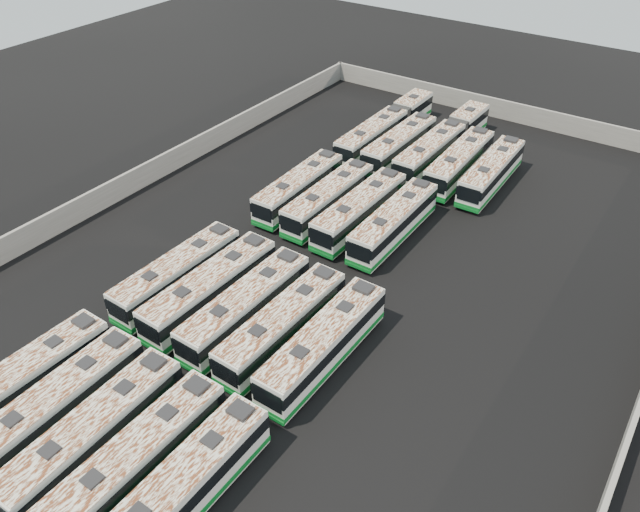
{
  "coord_description": "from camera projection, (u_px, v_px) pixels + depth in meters",
  "views": [
    {
      "loc": [
        20.65,
        -30.91,
        29.53
      ],
      "look_at": [
        -0.96,
        0.57,
        1.6
      ],
      "focal_mm": 35.0,
      "sensor_mm": 36.0,
      "label": 1
    }
  ],
  "objects": [
    {
      "name": "bus_midfront_left",
      "position": [
        211.0,
        289.0,
        44.0
      ],
      "size": [
        2.73,
        11.68,
        3.27
      ],
      "rotation": [
        0.0,
        0.0,
        -0.02
      ],
      "color": "silver",
      "rests_on": "ground"
    },
    {
      "name": "bus_midfront_far_left",
      "position": [
        178.0,
        274.0,
        45.52
      ],
      "size": [
        2.57,
        11.16,
        3.13
      ],
      "rotation": [
        0.0,
        0.0,
        -0.02
      ],
      "color": "silver",
      "rests_on": "ground"
    },
    {
      "name": "bus_front_center",
      "position": [
        94.0,
        434.0,
        33.97
      ],
      "size": [
        2.69,
        11.5,
        3.22
      ],
      "rotation": [
        0.0,
        0.0,
        0.02
      ],
      "color": "silver",
      "rests_on": "ground"
    },
    {
      "name": "bus_midback_center",
      "position": [
        360.0,
        210.0,
        52.5
      ],
      "size": [
        2.61,
        11.48,
        3.22
      ],
      "rotation": [
        0.0,
        0.0,
        -0.02
      ],
      "color": "silver",
      "rests_on": "ground"
    },
    {
      "name": "bus_front_far_left",
      "position": [
        24.0,
        381.0,
        37.1
      ],
      "size": [
        2.58,
        11.15,
        3.13
      ],
      "rotation": [
        0.0,
        0.0,
        -0.02
      ],
      "color": "silver",
      "rests_on": "ground"
    },
    {
      "name": "bus_midback_far_left",
      "position": [
        299.0,
        188.0,
        55.65
      ],
      "size": [
        2.61,
        11.13,
        3.12
      ],
      "rotation": [
        0.0,
        0.0,
        0.02
      ],
      "color": "silver",
      "rests_on": "ground"
    },
    {
      "name": "bus_back_far_left",
      "position": [
        386.0,
        127.0,
        66.08
      ],
      "size": [
        2.38,
        17.22,
        3.12
      ],
      "rotation": [
        0.0,
        0.0,
        0.0
      ],
      "color": "silver",
      "rests_on": "ground"
    },
    {
      "name": "bus_front_left",
      "position": [
        57.0,
        406.0,
        35.54
      ],
      "size": [
        2.65,
        11.36,
        3.18
      ],
      "rotation": [
        0.0,
        0.0,
        0.02
      ],
      "color": "silver",
      "rests_on": "ground"
    },
    {
      "name": "bus_front_far_right",
      "position": [
        181.0,
        491.0,
        31.15
      ],
      "size": [
        2.43,
        11.4,
        3.21
      ],
      "rotation": [
        0.0,
        0.0,
        -0.0
      ],
      "color": "silver",
      "rests_on": "ground"
    },
    {
      "name": "perimeter_wall",
      "position": [
        326.0,
        269.0,
        46.79
      ],
      "size": [
        45.2,
        73.2,
        2.2
      ],
      "color": "slate",
      "rests_on": "ground"
    },
    {
      "name": "bus_midfront_center",
      "position": [
        246.0,
        307.0,
        42.5
      ],
      "size": [
        2.56,
        11.46,
        3.22
      ],
      "rotation": [
        0.0,
        0.0,
        -0.01
      ],
      "color": "silver",
      "rests_on": "ground"
    },
    {
      "name": "bus_back_far_right",
      "position": [
        491.0,
        172.0,
        57.99
      ],
      "size": [
        2.62,
        11.26,
        3.16
      ],
      "rotation": [
        0.0,
        0.0,
        0.02
      ],
      "color": "silver",
      "rests_on": "ground"
    },
    {
      "name": "bus_midback_left",
      "position": [
        329.0,
        199.0,
        54.07
      ],
      "size": [
        2.37,
        11.15,
        3.14
      ],
      "rotation": [
        0.0,
        0.0,
        0.0
      ],
      "color": "silver",
      "rests_on": "ground"
    },
    {
      "name": "bus_back_left",
      "position": [
        399.0,
        145.0,
        62.57
      ],
      "size": [
        2.52,
        11.3,
        3.18
      ],
      "rotation": [
        0.0,
        0.0,
        -0.01
      ],
      "color": "silver",
      "rests_on": "ground"
    },
    {
      "name": "bus_front_right",
      "position": [
        136.0,
        461.0,
        32.59
      ],
      "size": [
        2.48,
        11.39,
        3.2
      ],
      "rotation": [
        0.0,
        0.0,
        -0.01
      ],
      "color": "silver",
      "rests_on": "ground"
    },
    {
      "name": "bus_midfront_far_right",
      "position": [
        323.0,
        344.0,
        39.54
      ],
      "size": [
        2.47,
        11.47,
        3.23
      ],
      "rotation": [
        0.0,
        0.0,
        -0.0
      ],
      "color": "silver",
      "rests_on": "ground"
    },
    {
      "name": "ground",
      "position": [
        326.0,
        281.0,
        47.44
      ],
      "size": [
        140.0,
        140.0,
        0.0
      ],
      "primitive_type": "plane",
      "color": "black",
      "rests_on": "ground"
    },
    {
      "name": "bus_midback_right",
      "position": [
        394.0,
        222.0,
        51.07
      ],
      "size": [
        2.46,
        11.28,
        3.17
      ],
      "rotation": [
        0.0,
        0.0,
        0.01
      ],
      "color": "silver",
      "rests_on": "ground"
    },
    {
      "name": "bus_midfront_right",
      "position": [
        283.0,
        325.0,
        41.04
      ],
      "size": [
        2.62,
        11.32,
        3.18
      ],
      "rotation": [
        0.0,
        0.0,
        -0.02
      ],
      "color": "silver",
      "rests_on": "ground"
    },
    {
      "name": "bus_back_center",
      "position": [
        443.0,
        142.0,
        63.13
      ],
      "size": [
        2.55,
        17.4,
        3.15
      ],
      "rotation": [
        0.0,
        0.0,
        -0.01
      ],
      "color": "silver",
      "rests_on": "ground"
    },
    {
      "name": "bus_back_right",
      "position": [
        459.0,
        162.0,
        59.44
      ],
      "size": [
        2.71,
        11.53,
        3.23
      ],
      "rotation": [
        0.0,
        0.0,
        0.02
      ],
      "color": "silver",
      "rests_on": "ground"
    }
  ]
}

